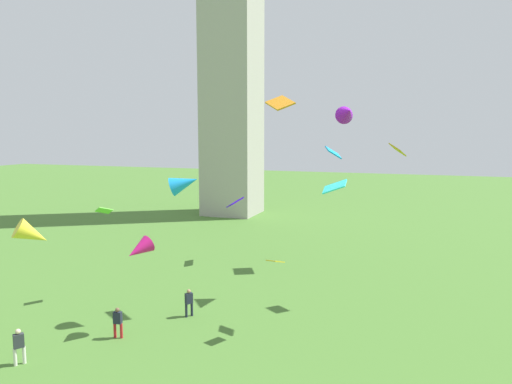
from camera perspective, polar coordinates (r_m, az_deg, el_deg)
The scene contains 15 objects.
monument_obelisk at distance 62.00m, azimuth -3.01°, elevation 20.33°, with size 6.52×6.52×49.10m.
person_0 at distance 27.67m, azimuth -8.22°, elevation -13.08°, with size 0.44×0.48×1.61m.
person_1 at distance 25.79m, azimuth -16.57°, elevation -14.87°, with size 0.50×0.30×1.61m.
person_2 at distance 24.68m, azimuth -27.04°, elevation -16.29°, with size 0.46×0.51×1.70m.
kite_flying_1 at distance 26.02m, azimuth -8.73°, elevation 1.09°, with size 1.99×1.57×1.46m.
kite_flying_2 at distance 27.84m, azimuth 2.96°, elevation 10.85°, with size 2.03×1.89×1.04m.
kite_flying_3 at distance 25.48m, azimuth 9.61°, elevation 0.66°, with size 1.26×1.02×0.83m.
kite_flying_4 at distance 30.18m, azimuth 11.08°, elevation 9.48°, with size 1.72×2.06×1.37m.
kite_flying_5 at distance 23.99m, azimuth 2.39°, elevation -8.47°, with size 0.86×1.00×0.32m.
kite_flying_6 at distance 24.95m, azimuth -14.14°, elevation -6.85°, with size 1.46×1.79×1.33m.
kite_flying_7 at distance 30.68m, azimuth -18.10°, elevation -2.17°, with size 0.98×1.00×0.60m.
kite_flying_8 at distance 36.47m, azimuth 9.43°, elevation 4.80°, with size 1.55×2.06×1.00m.
kite_flying_9 at distance 26.18m, azimuth -25.70°, elevation -4.69°, with size 2.06×2.15×1.74m.
kite_flying_10 at distance 37.95m, azimuth -2.60°, elevation -1.28°, with size 1.81×2.09×1.09m.
kite_flying_11 at distance 29.56m, azimuth 16.93°, elevation 4.98°, with size 1.10×1.32×0.82m.
Camera 1 is at (7.81, -4.98, 10.48)m, focal length 32.67 mm.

